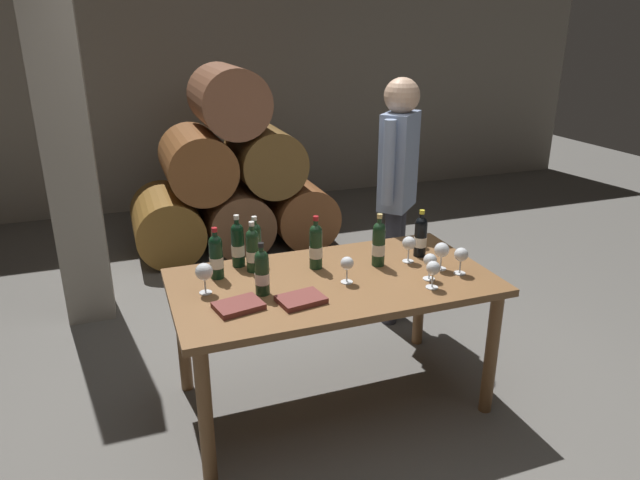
{
  "coord_description": "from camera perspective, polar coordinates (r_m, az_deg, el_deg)",
  "views": [
    {
      "loc": [
        -1.02,
        -2.61,
        2.04
      ],
      "look_at": [
        0.0,
        0.2,
        0.91
      ],
      "focal_mm": 32.46,
      "sensor_mm": 36.0,
      "label": 1
    }
  ],
  "objects": [
    {
      "name": "wine_glass_4",
      "position": [
        3.09,
        10.8,
        -2.07
      ],
      "size": [
        0.07,
        0.07,
        0.15
      ],
      "color": "white",
      "rests_on": "dining_table"
    },
    {
      "name": "sommelier_presenting",
      "position": [
        3.93,
        7.68,
        5.84
      ],
      "size": [
        0.37,
        0.37,
        1.72
      ],
      "color": "#383842",
      "rests_on": "ground_plane"
    },
    {
      "name": "wine_bottle_7",
      "position": [
        3.1,
        -10.2,
        -1.58
      ],
      "size": [
        0.07,
        0.07,
        0.28
      ],
      "color": "black",
      "rests_on": "dining_table"
    },
    {
      "name": "wine_bottle_0",
      "position": [
        3.39,
        9.89,
        0.39
      ],
      "size": [
        0.07,
        0.07,
        0.28
      ],
      "color": "black",
      "rests_on": "dining_table"
    },
    {
      "name": "leather_ledger",
      "position": [
        2.83,
        -1.88,
        -5.88
      ],
      "size": [
        0.24,
        0.19,
        0.03
      ],
      "primitive_type": "cube",
      "rotation": [
        0.0,
        0.0,
        0.16
      ],
      "color": "brown",
      "rests_on": "dining_table"
    },
    {
      "name": "wine_bottle_2",
      "position": [
        3.23,
        -8.11,
        -0.41
      ],
      "size": [
        0.07,
        0.07,
        0.3
      ],
      "color": "black",
      "rests_on": "dining_table"
    },
    {
      "name": "ground_plane",
      "position": [
        3.47,
        1.17,
        -15.34
      ],
      "size": [
        14.0,
        14.0,
        0.0
      ],
      "primitive_type": "plane",
      "color": "#66635E"
    },
    {
      "name": "wine_glass_0",
      "position": [
        3.3,
        8.76,
        -0.4
      ],
      "size": [
        0.08,
        0.08,
        0.15
      ],
      "color": "white",
      "rests_on": "dining_table"
    },
    {
      "name": "wine_glass_5",
      "position": [
        3.19,
        13.74,
        -1.49
      ],
      "size": [
        0.08,
        0.08,
        0.15
      ],
      "color": "white",
      "rests_on": "dining_table"
    },
    {
      "name": "cellar_back_wall",
      "position": [
        6.92,
        -11.84,
        15.0
      ],
      "size": [
        10.0,
        0.24,
        2.8
      ],
      "primitive_type": "cube",
      "color": "gray",
      "rests_on": "ground_plane"
    },
    {
      "name": "wine_glass_6",
      "position": [
        3.23,
        11.91,
        -1.04
      ],
      "size": [
        0.08,
        0.08,
        0.16
      ],
      "color": "white",
      "rests_on": "dining_table"
    },
    {
      "name": "wine_glass_2",
      "position": [
        2.94,
        -11.35,
        -3.15
      ],
      "size": [
        0.09,
        0.09,
        0.16
      ],
      "color": "white",
      "rests_on": "dining_table"
    },
    {
      "name": "tasting_notebook",
      "position": [
        2.8,
        -8.04,
        -6.44
      ],
      "size": [
        0.25,
        0.2,
        0.03
      ],
      "primitive_type": "cube",
      "rotation": [
        0.0,
        0.0,
        0.2
      ],
      "color": "brown",
      "rests_on": "dining_table"
    },
    {
      "name": "wine_glass_1",
      "position": [
        3.0,
        2.68,
        -2.42
      ],
      "size": [
        0.07,
        0.07,
        0.14
      ],
      "color": "white",
      "rests_on": "dining_table"
    },
    {
      "name": "wine_glass_3",
      "position": [
        2.99,
        11.09,
        -2.84
      ],
      "size": [
        0.07,
        0.07,
        0.15
      ],
      "color": "white",
      "rests_on": "dining_table"
    },
    {
      "name": "barrel_stack",
      "position": [
        5.48,
        -8.67,
        5.95
      ],
      "size": [
        1.86,
        0.9,
        1.69
      ],
      "color": "brown",
      "rests_on": "ground_plane"
    },
    {
      "name": "wine_bottle_3",
      "position": [
        3.22,
        5.81,
        -0.33
      ],
      "size": [
        0.07,
        0.07,
        0.3
      ],
      "color": "#19381E",
      "rests_on": "dining_table"
    },
    {
      "name": "wine_bottle_1",
      "position": [
        3.15,
        -6.66,
        -0.97
      ],
      "size": [
        0.07,
        0.07,
        0.29
      ],
      "color": "#19381E",
      "rests_on": "dining_table"
    },
    {
      "name": "wine_bottle_5",
      "position": [
        2.88,
        -5.74,
        -3.15
      ],
      "size": [
        0.07,
        0.07,
        0.27
      ],
      "color": "#19381E",
      "rests_on": "dining_table"
    },
    {
      "name": "wine_bottle_6",
      "position": [
        3.17,
        -0.41,
        -0.58
      ],
      "size": [
        0.07,
        0.07,
        0.3
      ],
      "color": "#19381E",
      "rests_on": "dining_table"
    },
    {
      "name": "stone_pillar",
      "position": [
        4.28,
        -23.71,
        9.04
      ],
      "size": [
        0.32,
        0.32,
        2.6
      ],
      "primitive_type": "cube",
      "color": "gray",
      "rests_on": "ground_plane"
    },
    {
      "name": "dining_table",
      "position": [
        3.12,
        1.26,
        -5.37
      ],
      "size": [
        1.7,
        0.9,
        0.76
      ],
      "color": "brown",
      "rests_on": "ground_plane"
    },
    {
      "name": "wine_bottle_4",
      "position": [
        3.26,
        -6.41,
        -0.27
      ],
      "size": [
        0.07,
        0.07,
        0.28
      ],
      "color": "#19381E",
      "rests_on": "dining_table"
    }
  ]
}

